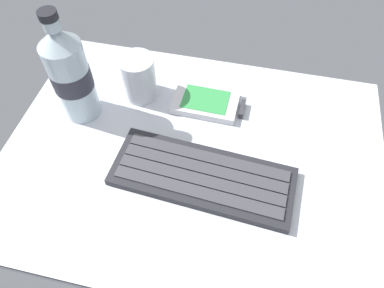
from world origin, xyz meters
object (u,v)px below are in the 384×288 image
handheld_device (209,103)px  juice_cup (139,79)px  keyboard (203,176)px  water_bottle (70,74)px

handheld_device → juice_cup: bearing=179.7°
handheld_device → juice_cup: 13.68cm
juice_cup → keyboard: bearing=-46.0°
handheld_device → water_bottle: size_ratio=0.62×
keyboard → juice_cup: (-15.33, 15.87, 3.10)cm
keyboard → water_bottle: (-24.43, 9.50, 8.20)cm
handheld_device → juice_cup: size_ratio=1.52×
keyboard → juice_cup: 22.28cm
juice_cup → water_bottle: water_bottle is taller
keyboard → juice_cup: bearing=134.0°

